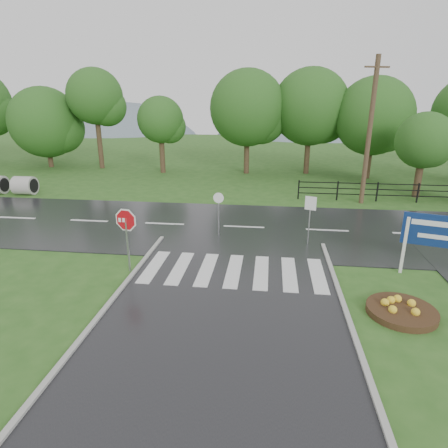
# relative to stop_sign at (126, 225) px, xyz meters

# --- Properties ---
(ground) EXTENTS (120.00, 120.00, 0.00)m
(ground) POSITION_rel_stop_sign_xyz_m (3.80, -4.62, -1.77)
(ground) COLOR #2C581D
(ground) RESTS_ON ground
(main_road) EXTENTS (90.00, 8.00, 0.04)m
(main_road) POSITION_rel_stop_sign_xyz_m (3.80, 5.38, -1.77)
(main_road) COLOR black
(main_road) RESTS_ON ground
(crosswalk) EXTENTS (6.50, 2.80, 0.02)m
(crosswalk) POSITION_rel_stop_sign_xyz_m (3.80, 0.38, -1.71)
(crosswalk) COLOR silver
(crosswalk) RESTS_ON ground
(fence_west) EXTENTS (9.58, 0.08, 1.20)m
(fence_west) POSITION_rel_stop_sign_xyz_m (11.55, 11.38, -1.05)
(fence_west) COLOR black
(fence_west) RESTS_ON ground
(hills) EXTENTS (102.00, 48.00, 48.00)m
(hills) POSITION_rel_stop_sign_xyz_m (7.29, 60.38, -17.31)
(hills) COLOR slate
(hills) RESTS_ON ground
(treeline) EXTENTS (83.20, 5.20, 10.00)m
(treeline) POSITION_rel_stop_sign_xyz_m (4.80, 19.38, -1.77)
(treeline) COLOR #215319
(treeline) RESTS_ON ground
(stop_sign) EXTENTS (1.10, 0.25, 2.53)m
(stop_sign) POSITION_rel_stop_sign_xyz_m (0.00, 0.00, 0.00)
(stop_sign) COLOR #939399
(stop_sign) RESTS_ON ground
(estate_billboard) EXTENTS (2.45, 0.76, 2.21)m
(estate_billboard) POSITION_rel_stop_sign_xyz_m (10.98, 1.08, -0.25)
(estate_billboard) COLOR silver
(estate_billboard) RESTS_ON ground
(flower_bed) EXTENTS (1.98, 1.98, 0.40)m
(flower_bed) POSITION_rel_stop_sign_xyz_m (8.96, -1.84, -1.62)
(flower_bed) COLOR #332111
(flower_bed) RESTS_ON ground
(reg_sign_small) EXTENTS (0.46, 0.18, 2.16)m
(reg_sign_small) POSITION_rel_stop_sign_xyz_m (6.72, 3.47, -0.24)
(reg_sign_small) COLOR #939399
(reg_sign_small) RESTS_ON ground
(reg_sign_round) EXTENTS (0.48, 0.07, 2.05)m
(reg_sign_round) POSITION_rel_stop_sign_xyz_m (2.73, 4.08, -0.45)
(reg_sign_round) COLOR #939399
(reg_sign_round) RESTS_ON ground
(utility_pole_east) EXTENTS (1.44, 0.53, 8.32)m
(utility_pole_east) POSITION_rel_stop_sign_xyz_m (10.55, 10.88, 2.46)
(utility_pole_east) COLOR #473523
(utility_pole_east) RESTS_ON ground
(entrance_tree_left) EXTENTS (3.45, 3.45, 5.31)m
(entrance_tree_left) POSITION_rel_stop_sign_xyz_m (14.37, 12.88, 1.79)
(entrance_tree_left) COLOR #3D2B1C
(entrance_tree_left) RESTS_ON ground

